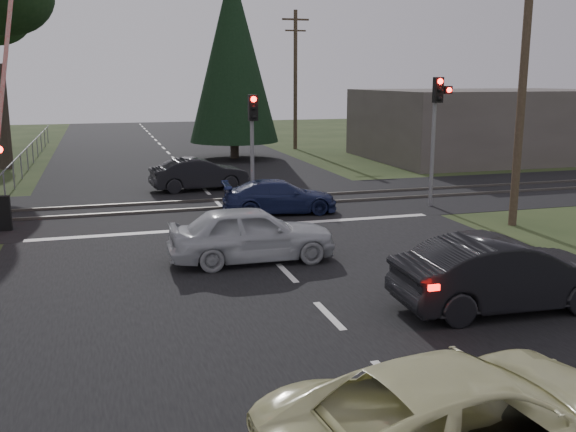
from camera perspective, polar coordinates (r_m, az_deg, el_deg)
name	(u,v)px	position (r m, az deg, el deg)	size (l,w,h in m)	color
ground	(329,316)	(13.00, 3.67, -8.86)	(120.00, 120.00, 0.00)	#253417
road	(230,215)	(22.28, -5.17, 0.05)	(14.00, 100.00, 0.01)	black
rail_corridor	(220,205)	(24.21, -6.10, 1.00)	(120.00, 8.00, 0.01)	black
stop_line	(241,227)	(20.56, -4.18, -0.94)	(13.00, 0.35, 0.00)	silver
rail_near	(224,208)	(23.43, -5.75, 0.74)	(120.00, 0.12, 0.10)	#59544C
rail_far	(216,200)	(24.97, -6.44, 1.44)	(120.00, 0.12, 0.10)	#59544C
traffic_signal_right	(437,116)	(23.98, 13.12, 8.62)	(0.68, 0.48, 4.70)	slate
traffic_signal_center	(253,132)	(22.74, -3.15, 7.46)	(0.32, 0.48, 4.10)	slate
utility_pole_near	(523,76)	(21.53, 20.18, 11.60)	(1.80, 0.26, 9.00)	#4C3D2D
utility_pole_mid	(295,77)	(43.29, 0.66, 12.22)	(1.80, 0.26, 9.00)	#4C3D2D
utility_pole_far	(224,78)	(67.59, -5.72, 12.13)	(1.80, 0.26, 9.00)	#4C3D2D
conifer_tree	(233,55)	(38.19, -4.92, 14.10)	(5.20, 5.20, 11.00)	#473D33
fence_left	(26,174)	(34.39, -22.30, 3.45)	(0.10, 36.00, 1.20)	slate
building_right	(488,124)	(40.18, 17.34, 7.80)	(14.00, 10.00, 4.00)	#59514C
cream_coupe	(472,421)	(8.20, 16.03, -17.12)	(2.35, 5.09, 1.41)	beige
dark_hatchback	(505,274)	(13.81, 18.70, -4.93)	(1.59, 4.57, 1.50)	black
silver_car	(252,234)	(16.56, -3.24, -1.59)	(1.72, 4.28, 1.46)	#AEB1B6
blue_sedan	(280,197)	(22.50, -0.74, 1.71)	(1.63, 4.02, 1.17)	#182049
dark_car_far	(199,174)	(27.49, -7.88, 3.70)	(1.43, 4.10, 1.35)	black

